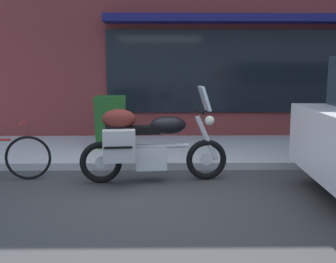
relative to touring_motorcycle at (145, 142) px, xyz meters
name	(u,v)px	position (x,y,z in m)	size (l,w,h in m)	color
ground_plane	(156,193)	(0.17, -0.49, -0.59)	(80.00, 80.00, 0.00)	#363636
touring_motorcycle	(145,142)	(0.00, 0.00, 0.00)	(2.13, 0.80, 1.38)	black
sandwich_board_sign	(110,122)	(-0.73, 1.79, 0.03)	(0.55, 0.42, 1.00)	#1E511E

